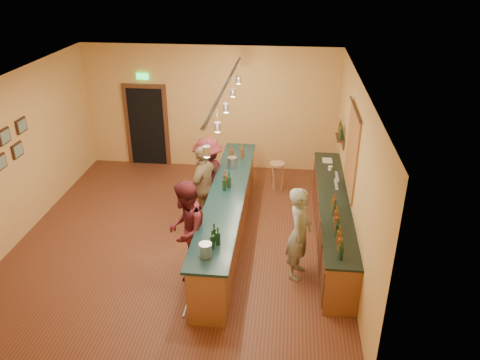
# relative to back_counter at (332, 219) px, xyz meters

# --- Properties ---
(floor) EXTENTS (7.00, 7.00, 0.00)m
(floor) POSITION_rel_back_counter_xyz_m (-2.97, -0.18, -0.49)
(floor) COLOR #542918
(floor) RESTS_ON ground
(ceiling) EXTENTS (6.50, 7.00, 0.02)m
(ceiling) POSITION_rel_back_counter_xyz_m (-2.97, -0.18, 2.71)
(ceiling) COLOR silver
(ceiling) RESTS_ON wall_back
(wall_back) EXTENTS (6.50, 0.02, 3.20)m
(wall_back) POSITION_rel_back_counter_xyz_m (-2.97, 3.32, 1.11)
(wall_back) COLOR #E29F54
(wall_back) RESTS_ON floor
(wall_front) EXTENTS (6.50, 0.02, 3.20)m
(wall_front) POSITION_rel_back_counter_xyz_m (-2.97, -3.68, 1.11)
(wall_front) COLOR #E29F54
(wall_front) RESTS_ON floor
(wall_left) EXTENTS (0.02, 7.00, 3.20)m
(wall_left) POSITION_rel_back_counter_xyz_m (-6.22, -0.18, 1.11)
(wall_left) COLOR #E29F54
(wall_left) RESTS_ON floor
(wall_right) EXTENTS (0.02, 7.00, 3.20)m
(wall_right) POSITION_rel_back_counter_xyz_m (0.28, -0.18, 1.11)
(wall_right) COLOR #E29F54
(wall_right) RESTS_ON floor
(doorway) EXTENTS (1.15, 0.09, 2.48)m
(doorway) POSITION_rel_back_counter_xyz_m (-4.67, 3.30, 0.64)
(doorway) COLOR black
(doorway) RESTS_ON wall_back
(tapestry) EXTENTS (0.03, 1.40, 1.60)m
(tapestry) POSITION_rel_back_counter_xyz_m (0.26, 0.22, 1.36)
(tapestry) COLOR #9C3C1F
(tapestry) RESTS_ON wall_right
(bottle_shelf) EXTENTS (0.17, 0.55, 0.54)m
(bottle_shelf) POSITION_rel_back_counter_xyz_m (0.20, 1.72, 1.18)
(bottle_shelf) COLOR #4E2E17
(bottle_shelf) RESTS_ON wall_right
(back_counter) EXTENTS (0.60, 4.55, 1.27)m
(back_counter) POSITION_rel_back_counter_xyz_m (0.00, 0.00, 0.00)
(back_counter) COLOR brown
(back_counter) RESTS_ON floor
(tasting_bar) EXTENTS (0.73, 5.10, 1.38)m
(tasting_bar) POSITION_rel_back_counter_xyz_m (-2.07, -0.18, 0.12)
(tasting_bar) COLOR brown
(tasting_bar) RESTS_ON floor
(pendant_track) EXTENTS (0.11, 4.60, 0.50)m
(pendant_track) POSITION_rel_back_counter_xyz_m (-2.07, -0.18, 2.50)
(pendant_track) COLOR silver
(pendant_track) RESTS_ON ceiling
(bartender) EXTENTS (0.54, 0.70, 1.73)m
(bartender) POSITION_rel_back_counter_xyz_m (-0.68, -1.19, 0.38)
(bartender) COLOR gray
(bartender) RESTS_ON floor
(customer_a) EXTENTS (0.71, 0.90, 1.82)m
(customer_a) POSITION_rel_back_counter_xyz_m (-2.62, -1.39, 0.43)
(customer_a) COLOR #59191E
(customer_a) RESTS_ON floor
(customer_b) EXTENTS (0.75, 1.12, 1.77)m
(customer_b) POSITION_rel_back_counter_xyz_m (-2.62, 0.35, 0.40)
(customer_b) COLOR #997A51
(customer_b) RESTS_ON floor
(customer_c) EXTENTS (0.97, 1.27, 1.75)m
(customer_c) POSITION_rel_back_counter_xyz_m (-2.62, 0.86, 0.39)
(customer_c) COLOR #59191E
(customer_c) RESTS_ON floor
(bar_stool) EXTENTS (0.36, 0.36, 0.73)m
(bar_stool) POSITION_rel_back_counter_xyz_m (-1.17, 2.02, 0.10)
(bar_stool) COLOR #996045
(bar_stool) RESTS_ON floor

